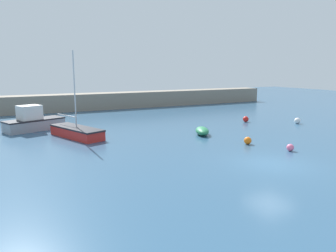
{
  "coord_description": "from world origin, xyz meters",
  "views": [
    {
      "loc": [
        -13.49,
        -13.37,
        5.41
      ],
      "look_at": [
        -1.66,
        9.75,
        0.82
      ],
      "focal_mm": 35.0,
      "sensor_mm": 36.0,
      "label": 1
    }
  ],
  "objects_px": {
    "mooring_buoy_orange": "(248,141)",
    "mooring_buoy_red": "(246,119)",
    "sailboat_tall_mast": "(77,132)",
    "mooring_buoy_pink": "(290,148)",
    "dinghy_near_pier": "(202,131)",
    "mooring_buoy_white": "(297,121)",
    "motorboat_with_cabin": "(33,121)"
  },
  "relations": [
    {
      "from": "motorboat_with_cabin",
      "to": "mooring_buoy_red",
      "type": "relative_size",
      "value": 9.19
    },
    {
      "from": "sailboat_tall_mast",
      "to": "mooring_buoy_white",
      "type": "relative_size",
      "value": 11.46
    },
    {
      "from": "mooring_buoy_white",
      "to": "mooring_buoy_red",
      "type": "distance_m",
      "value": 4.98
    },
    {
      "from": "dinghy_near_pier",
      "to": "motorboat_with_cabin",
      "type": "xyz_separation_m",
      "value": [
        -12.21,
        8.43,
        0.48
      ]
    },
    {
      "from": "motorboat_with_cabin",
      "to": "dinghy_near_pier",
      "type": "bearing_deg",
      "value": -55.36
    },
    {
      "from": "dinghy_near_pier",
      "to": "motorboat_with_cabin",
      "type": "height_order",
      "value": "motorboat_with_cabin"
    },
    {
      "from": "mooring_buoy_pink",
      "to": "mooring_buoy_red",
      "type": "bearing_deg",
      "value": 63.7
    },
    {
      "from": "motorboat_with_cabin",
      "to": "mooring_buoy_orange",
      "type": "bearing_deg",
      "value": -64.85
    },
    {
      "from": "mooring_buoy_red",
      "to": "mooring_buoy_orange",
      "type": "distance_m",
      "value": 10.16
    },
    {
      "from": "dinghy_near_pier",
      "to": "motorboat_with_cabin",
      "type": "distance_m",
      "value": 14.84
    },
    {
      "from": "mooring_buoy_pink",
      "to": "mooring_buoy_orange",
      "type": "xyz_separation_m",
      "value": [
        -1.19,
        2.82,
        0.03
      ]
    },
    {
      "from": "mooring_buoy_pink",
      "to": "sailboat_tall_mast",
      "type": "bearing_deg",
      "value": 136.93
    },
    {
      "from": "mooring_buoy_red",
      "to": "mooring_buoy_orange",
      "type": "relative_size",
      "value": 1.08
    },
    {
      "from": "sailboat_tall_mast",
      "to": "dinghy_near_pier",
      "type": "xyz_separation_m",
      "value": [
        9.43,
        -3.68,
        -0.13
      ]
    },
    {
      "from": "sailboat_tall_mast",
      "to": "mooring_buoy_pink",
      "type": "relative_size",
      "value": 14.23
    },
    {
      "from": "sailboat_tall_mast",
      "to": "mooring_buoy_pink",
      "type": "xyz_separation_m",
      "value": [
        11.66,
        -10.9,
        -0.21
      ]
    },
    {
      "from": "dinghy_near_pier",
      "to": "mooring_buoy_red",
      "type": "relative_size",
      "value": 4.41
    },
    {
      "from": "mooring_buoy_pink",
      "to": "motorboat_with_cabin",
      "type": "bearing_deg",
      "value": 132.68
    },
    {
      "from": "sailboat_tall_mast",
      "to": "mooring_buoy_orange",
      "type": "relative_size",
      "value": 12.53
    },
    {
      "from": "mooring_buoy_white",
      "to": "mooring_buoy_orange",
      "type": "height_order",
      "value": "mooring_buoy_white"
    },
    {
      "from": "motorboat_with_cabin",
      "to": "mooring_buoy_white",
      "type": "bearing_deg",
      "value": -39.8
    },
    {
      "from": "sailboat_tall_mast",
      "to": "mooring_buoy_pink",
      "type": "height_order",
      "value": "sailboat_tall_mast"
    },
    {
      "from": "motorboat_with_cabin",
      "to": "mooring_buoy_red",
      "type": "bearing_deg",
      "value": -34.97
    },
    {
      "from": "sailboat_tall_mast",
      "to": "dinghy_near_pier",
      "type": "bearing_deg",
      "value": 48.92
    },
    {
      "from": "motorboat_with_cabin",
      "to": "mooring_buoy_pink",
      "type": "bearing_deg",
      "value": -68.06
    },
    {
      "from": "mooring_buoy_pink",
      "to": "mooring_buoy_red",
      "type": "distance_m",
      "value": 11.89
    },
    {
      "from": "dinghy_near_pier",
      "to": "mooring_buoy_orange",
      "type": "xyz_separation_m",
      "value": [
        1.04,
        -4.41,
        -0.05
      ]
    },
    {
      "from": "sailboat_tall_mast",
      "to": "dinghy_near_pier",
      "type": "relative_size",
      "value": 2.62
    },
    {
      "from": "mooring_buoy_white",
      "to": "motorboat_with_cabin",
      "type": "bearing_deg",
      "value": 160.94
    },
    {
      "from": "mooring_buoy_orange",
      "to": "mooring_buoy_red",
      "type": "bearing_deg",
      "value": 50.5
    },
    {
      "from": "sailboat_tall_mast",
      "to": "mooring_buoy_orange",
      "type": "bearing_deg",
      "value": 32.53
    },
    {
      "from": "mooring_buoy_white",
      "to": "dinghy_near_pier",
      "type": "bearing_deg",
      "value": -178.55
    }
  ]
}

